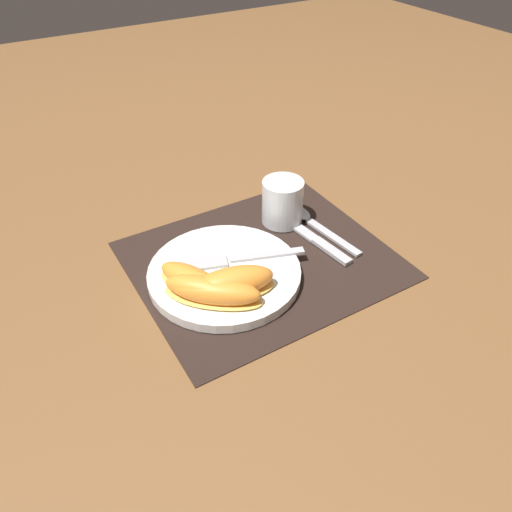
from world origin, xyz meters
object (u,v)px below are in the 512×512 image
(spoon, at_px, (306,218))
(citrus_wedge_1, at_px, (203,290))
(citrus_wedge_0, at_px, (194,282))
(plate, at_px, (224,273))
(fork, at_px, (232,260))
(juice_glass, at_px, (282,204))
(knife, at_px, (309,236))
(citrus_wedge_2, at_px, (216,292))
(citrus_wedge_3, at_px, (233,284))

(spoon, height_order, citrus_wedge_1, citrus_wedge_1)
(citrus_wedge_0, bearing_deg, spoon, 17.36)
(plate, bearing_deg, citrus_wedge_0, -163.11)
(plate, xyz_separation_m, citrus_wedge_0, (-0.06, -0.02, 0.02))
(fork, height_order, citrus_wedge_1, citrus_wedge_1)
(juice_glass, relative_size, citrus_wedge_0, 0.61)
(juice_glass, relative_size, knife, 0.40)
(knife, bearing_deg, spoon, 61.24)
(citrus_wedge_2, bearing_deg, fork, 46.91)
(plate, bearing_deg, spoon, 17.50)
(juice_glass, distance_m, citrus_wedge_0, 0.24)
(plate, xyz_separation_m, citrus_wedge_2, (-0.04, -0.06, 0.02))
(spoon, xyz_separation_m, citrus_wedge_2, (-0.24, -0.12, 0.03))
(knife, relative_size, fork, 1.06)
(fork, height_order, citrus_wedge_2, citrus_wedge_2)
(citrus_wedge_1, bearing_deg, juice_glass, 29.96)
(juice_glass, distance_m, citrus_wedge_2, 0.25)
(citrus_wedge_2, bearing_deg, juice_glass, 34.33)
(citrus_wedge_2, relative_size, citrus_wedge_3, 0.99)
(citrus_wedge_0, bearing_deg, plate, 16.89)
(spoon, xyz_separation_m, citrus_wedge_1, (-0.26, -0.11, 0.03))
(plate, relative_size, knife, 1.18)
(plate, height_order, citrus_wedge_0, citrus_wedge_0)
(citrus_wedge_1, bearing_deg, spoon, 22.24)
(citrus_wedge_3, bearing_deg, juice_glass, 38.17)
(citrus_wedge_0, bearing_deg, citrus_wedge_2, -66.13)
(citrus_wedge_0, relative_size, citrus_wedge_3, 0.98)
(plate, distance_m, knife, 0.18)
(knife, bearing_deg, plate, -174.09)
(citrus_wedge_2, bearing_deg, plate, 52.75)
(citrus_wedge_2, bearing_deg, citrus_wedge_1, 137.60)
(juice_glass, bearing_deg, spoon, -27.96)
(knife, distance_m, citrus_wedge_1, 0.24)
(juice_glass, bearing_deg, plate, -152.58)
(spoon, distance_m, fork, 0.19)
(knife, height_order, spoon, spoon)
(plate, xyz_separation_m, juice_glass, (0.16, 0.08, 0.03))
(fork, bearing_deg, citrus_wedge_1, -145.29)
(juice_glass, bearing_deg, citrus_wedge_3, -141.83)
(knife, xyz_separation_m, citrus_wedge_3, (-0.19, -0.07, 0.03))
(knife, xyz_separation_m, citrus_wedge_2, (-0.22, -0.07, 0.03))
(spoon, xyz_separation_m, citrus_wedge_0, (-0.26, -0.08, 0.03))
(citrus_wedge_1, xyz_separation_m, citrus_wedge_3, (0.04, -0.01, 0.00))
(knife, bearing_deg, citrus_wedge_3, -159.20)
(spoon, bearing_deg, citrus_wedge_0, -162.64)
(plate, distance_m, spoon, 0.21)
(juice_glass, xyz_separation_m, citrus_wedge_2, (-0.20, -0.14, -0.00))
(citrus_wedge_1, bearing_deg, citrus_wedge_2, -42.40)
(knife, xyz_separation_m, fork, (-0.16, -0.01, 0.02))
(plate, height_order, citrus_wedge_2, citrus_wedge_2)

